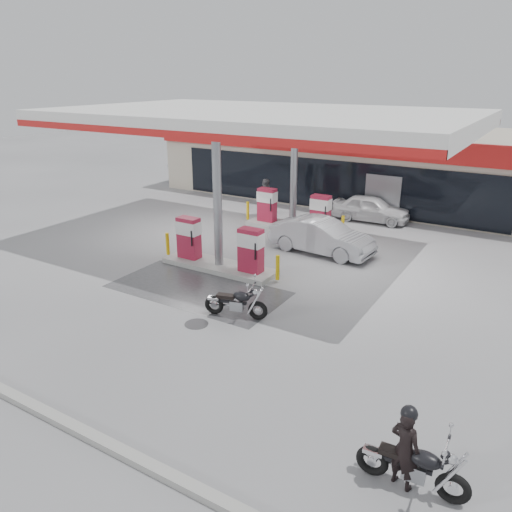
% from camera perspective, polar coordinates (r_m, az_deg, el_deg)
% --- Properties ---
extents(ground, '(90.00, 90.00, 0.00)m').
position_cam_1_polar(ground, '(17.39, -8.02, -3.47)').
color(ground, gray).
rests_on(ground, ground).
extents(wet_patch, '(6.00, 3.00, 0.00)m').
position_cam_1_polar(wet_patch, '(17.10, -6.71, -3.83)').
color(wet_patch, '#4C4C4F').
rests_on(wet_patch, ground).
extents(drain_cover, '(0.70, 0.70, 0.01)m').
position_cam_1_polar(drain_cover, '(14.84, -6.82, -7.72)').
color(drain_cover, '#38383A').
rests_on(drain_cover, ground).
extents(store_building, '(22.00, 8.22, 4.00)m').
position_cam_1_polar(store_building, '(30.37, 11.30, 10.45)').
color(store_building, '#ADA491').
rests_on(store_building, ground).
extents(canopy, '(16.00, 10.02, 5.51)m').
position_cam_1_polar(canopy, '(20.12, 0.51, 15.46)').
color(canopy, silver).
rests_on(canopy, ground).
extents(pump_island_near, '(5.14, 1.30, 1.78)m').
position_cam_1_polar(pump_island_near, '(18.60, -4.26, 0.62)').
color(pump_island_near, '#9E9E99').
rests_on(pump_island_near, ground).
extents(pump_island_far, '(5.14, 1.30, 1.78)m').
position_cam_1_polar(pump_island_far, '(23.51, 4.23, 4.79)').
color(pump_island_far, '#9E9E99').
rests_on(pump_island_far, ground).
extents(main_motorcycle, '(2.00, 0.76, 1.02)m').
position_cam_1_polar(main_motorcycle, '(9.81, 17.63, -22.07)').
color(main_motorcycle, black).
rests_on(main_motorcycle, ground).
extents(biker_main, '(0.66, 0.52, 1.57)m').
position_cam_1_polar(biker_main, '(9.62, 16.64, -20.36)').
color(biker_main, black).
rests_on(biker_main, ground).
extents(parked_motorcycle, '(1.95, 0.82, 1.02)m').
position_cam_1_polar(parked_motorcycle, '(14.98, -2.21, -5.40)').
color(parked_motorcycle, black).
rests_on(parked_motorcycle, ground).
extents(sedan_white, '(3.84, 1.71, 1.28)m').
position_cam_1_polar(sedan_white, '(25.40, 13.02, 5.32)').
color(sedan_white, white).
rests_on(sedan_white, ground).
extents(attendant, '(0.78, 0.98, 1.92)m').
position_cam_1_polar(attendant, '(25.62, 1.22, 6.70)').
color(attendant, '#515055').
rests_on(attendant, ground).
extents(hatchback_silver, '(4.37, 1.81, 1.41)m').
position_cam_1_polar(hatchback_silver, '(20.39, 7.53, 2.24)').
color(hatchback_silver, '#A3A5AB').
rests_on(hatchback_silver, ground).
extents(parked_car_left, '(4.31, 2.01, 1.22)m').
position_cam_1_polar(parked_car_left, '(33.73, -6.39, 9.23)').
color(parked_car_left, '#152547').
rests_on(parked_car_left, ground).
extents(parked_car_right, '(4.30, 3.20, 1.09)m').
position_cam_1_polar(parked_car_right, '(27.60, 18.45, 5.75)').
color(parked_car_right, '#979A9F').
rests_on(parked_car_right, ground).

